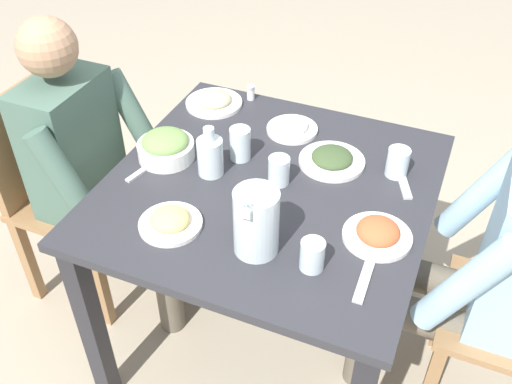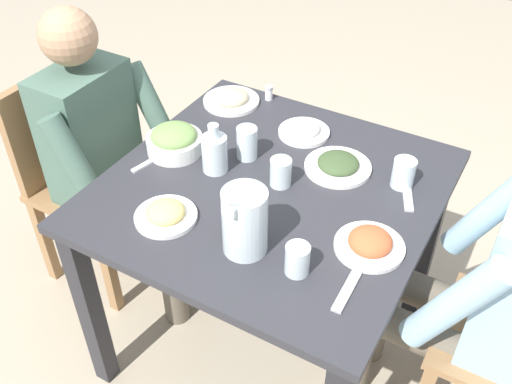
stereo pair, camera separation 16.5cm
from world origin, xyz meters
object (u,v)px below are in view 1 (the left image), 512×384
Objects in this scene: plate_dolmas at (332,159)px; plate_beans at (214,101)px; salt_shaker at (251,92)px; water_glass_far_right at (398,162)px; plate_rice_curry at (378,233)px; chair_far at (58,184)px; water_glass_center at (279,170)px; diner_far at (96,166)px; diner_near at (485,262)px; water_glass_near_right at (240,144)px; salad_bowl at (165,147)px; oil_carafe at (210,158)px; plate_yoghurt at (292,127)px; dining_table at (269,213)px; water_glass_far_left at (312,255)px; water_pitcher at (256,222)px; plate_fries at (170,221)px.

plate_beans reaches higher than plate_dolmas.
water_glass_far_right is at bearing -112.37° from salt_shaker.
plate_rice_curry is at bearing -142.67° from plate_dolmas.
chair_far is 0.93m from water_glass_center.
diner_near is at bearing -87.77° from diner_far.
chair_far is 1.05m from plate_dolmas.
salt_shaker is at bearing 18.02° from water_glass_near_right.
oil_carafe is (-0.01, -0.17, 0.01)m from salad_bowl.
plate_dolmas is (0.18, -0.79, 0.14)m from diner_far.
diner_near reaches higher than water_glass_far_right.
salad_bowl is at bearing -90.30° from chair_far.
salt_shaker is at bearing 56.50° from plate_yoghurt.
water_glass_center reaches higher than dining_table.
oil_carafe is at bearing -172.25° from salt_shaker.
diner_far is at bearing 92.23° from diner_near.
salad_bowl is 0.53m from plate_dolmas.
water_glass_far_right is 0.64m from salt_shaker.
water_glass_far_left is at bearing -169.47° from plate_dolmas.
water_glass_near_right is 0.66× the size of oil_carafe.
water_glass_near_right reaches higher than salad_bowl.
water_glass_center is at bearing -88.67° from chair_far.
water_pitcher is 0.41m from water_glass_near_right.
dining_table is 1.11× the size of chair_far.
chair_far reaches higher than plate_beans.
water_glass_near_right is 0.49m from water_glass_far_right.
diner_near is 0.70m from water_pitcher.
chair_far is 4.78× the size of salad_bowl.
plate_rice_curry is at bearing -131.94° from salt_shaker.
plate_dolmas is 1.28× the size of oil_carafe.
plate_fries is (-0.28, -0.47, 0.14)m from diner_far.
chair_far is at bearing 90.05° from dining_table.
chair_far reaches higher than water_glass_center.
oil_carafe is at bearing 80.83° from plate_rice_curry.
diner_near reaches higher than salad_bowl.
plate_rice_curry is (-0.10, -1.01, 0.14)m from diner_far.
plate_rice_curry is at bearing -60.65° from water_pitcher.
salad_bowl reaches higher than water_glass_far_left.
diner_near reaches higher than plate_rice_curry.
oil_carafe reaches higher than water_glass_far_right.
oil_carafe is at bearing 154.18° from water_glass_near_right.
plate_yoghurt is at bearing -25.73° from oil_carafe.
water_glass_far_right is at bearing -47.91° from plate_fries.
oil_carafe reaches higher than salad_bowl.
water_glass_far_right is at bearing -77.42° from water_glass_near_right.
plate_dolmas is at bearing -38.81° from dining_table.
water_glass_near_right is (0.04, 0.79, 0.18)m from diner_near.
dining_table is at bearing 14.34° from water_pitcher.
diner_far is at bearing 72.68° from water_glass_far_left.
water_glass_far_left is at bearing -115.01° from salad_bowl.
water_glass_far_right is at bearing 2.77° from plate_rice_curry.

